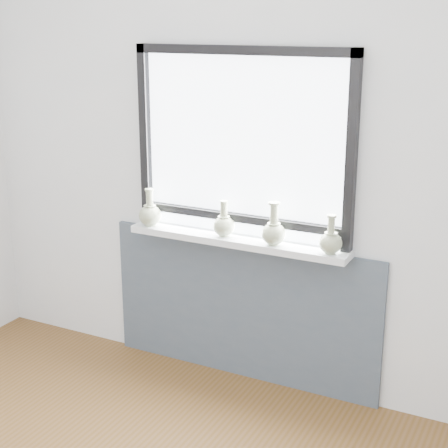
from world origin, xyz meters
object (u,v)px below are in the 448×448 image
at_px(vase_d, 331,241).
at_px(vase_a, 150,214).
at_px(vase_b, 224,224).
at_px(vase_c, 274,231).
at_px(windowsill, 237,240).

bearing_deg(vase_d, vase_a, -180.00).
xyz_separation_m(vase_b, vase_c, (0.31, -0.02, 0.01)).
bearing_deg(windowsill, vase_d, -3.02).
bearing_deg(vase_a, windowsill, 3.02).
relative_size(windowsill, vase_c, 5.51).
distance_m(vase_a, vase_b, 0.48).
xyz_separation_m(windowsill, vase_d, (0.56, -0.03, 0.09)).
height_order(vase_b, vase_c, vase_c).
height_order(windowsill, vase_c, vase_c).
relative_size(windowsill, vase_b, 6.41).
xyz_separation_m(windowsill, vase_c, (0.24, -0.03, 0.10)).
xyz_separation_m(vase_a, vase_b, (0.48, 0.02, -0.01)).
distance_m(vase_b, vase_c, 0.31).
relative_size(windowsill, vase_d, 6.27).
bearing_deg(windowsill, vase_c, -7.21).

